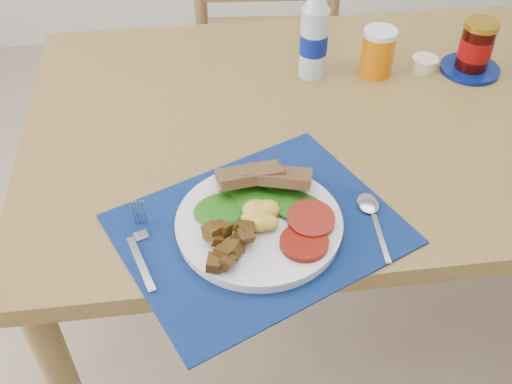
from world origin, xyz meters
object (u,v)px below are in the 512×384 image
breakfast_plate (256,222)px  juice_glass (378,53)px  chair_far (265,22)px  jam_on_saucer (475,50)px  water_bottle (314,37)px

breakfast_plate → juice_glass: 0.59m
chair_far → breakfast_plate: size_ratio=4.21×
jam_on_saucer → chair_far: bearing=125.0°
water_bottle → juice_glass: (0.15, -0.01, -0.04)m
juice_glass → jam_on_saucer: 0.23m
breakfast_plate → water_bottle: water_bottle is taller
jam_on_saucer → breakfast_plate: bearing=-141.4°
breakfast_plate → chair_far: bearing=82.8°
chair_far → juice_glass: (0.18, -0.57, 0.20)m
water_bottle → juice_glass: bearing=-5.5°
water_bottle → jam_on_saucer: size_ratio=1.56×
chair_far → water_bottle: size_ratio=5.50×
chair_far → juice_glass: bearing=112.9°
water_bottle → jam_on_saucer: water_bottle is taller
breakfast_plate → juice_glass: size_ratio=2.72×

